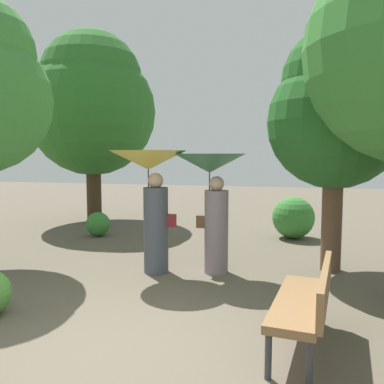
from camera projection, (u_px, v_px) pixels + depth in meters
The scene contains 8 objects.
ground_plane at pixel (119, 347), 4.00m from camera, with size 40.00×40.00×0.00m, color brown.
person_left at pixel (151, 182), 6.40m from camera, with size 1.24×1.24×1.97m.
person_right at pixel (212, 186), 6.39m from camera, with size 1.15×1.15×1.92m.
park_bench at pixel (307, 299), 3.91m from camera, with size 0.67×1.55×0.83m.
tree_mid_left at pixel (92, 102), 11.08m from camera, with size 3.50×3.50×5.29m.
tree_mid_right at pixel (335, 109), 6.38m from camera, with size 2.15×2.15×3.94m.
bush_path_left at pixel (293, 218), 9.10m from camera, with size 0.95×0.95×0.95m, color #387F33.
bush_path_right at pixel (98, 224), 9.35m from camera, with size 0.56×0.56×0.56m, color #387F33.
Camera 1 is at (1.63, -3.54, 1.92)m, focal length 37.55 mm.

